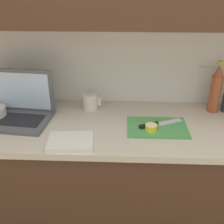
% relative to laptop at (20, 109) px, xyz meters
% --- Properties ---
extents(counter_unit, '(2.42, 0.60, 0.92)m').
position_rel_laptop_xyz_m(counter_unit, '(0.86, -0.04, -0.51)').
color(counter_unit, '#472D1E').
rests_on(counter_unit, ground_plane).
extents(laptop, '(0.37, 0.29, 0.27)m').
position_rel_laptop_xyz_m(laptop, '(0.00, 0.00, 0.00)').
color(laptop, '#515156').
rests_on(laptop, counter_unit).
extents(cutting_board, '(0.32, 0.23, 0.01)m').
position_rel_laptop_xyz_m(cutting_board, '(0.77, -0.07, -0.06)').
color(cutting_board, '#4C9E51').
rests_on(cutting_board, counter_unit).
extents(knife, '(0.25, 0.14, 0.02)m').
position_rel_laptop_xyz_m(knife, '(0.75, -0.06, -0.05)').
color(knife, silver).
rests_on(knife, cutting_board).
extents(lemon_half_cut, '(0.06, 0.06, 0.03)m').
position_rel_laptop_xyz_m(lemon_half_cut, '(0.73, -0.11, -0.04)').
color(lemon_half_cut, yellow).
rests_on(lemon_half_cut, cutting_board).
extents(bottle_oil_tall, '(0.07, 0.07, 0.31)m').
position_rel_laptop_xyz_m(bottle_oil_tall, '(1.12, 0.15, 0.08)').
color(bottle_oil_tall, '#A34C2D').
rests_on(bottle_oil_tall, counter_unit).
extents(measuring_cup, '(0.11, 0.09, 0.10)m').
position_rel_laptop_xyz_m(measuring_cup, '(0.38, 0.14, -0.01)').
color(measuring_cup, silver).
rests_on(measuring_cup, counter_unit).
extents(dish_towel, '(0.23, 0.18, 0.02)m').
position_rel_laptop_xyz_m(dish_towel, '(0.33, -0.25, -0.05)').
color(dish_towel, silver).
rests_on(dish_towel, counter_unit).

